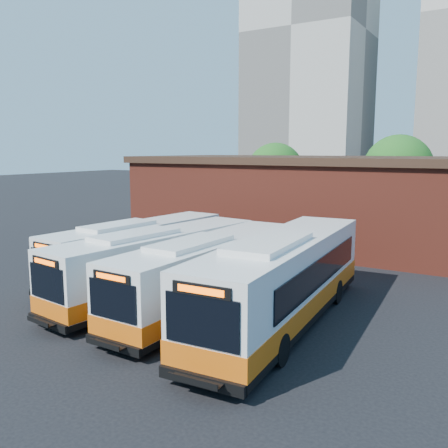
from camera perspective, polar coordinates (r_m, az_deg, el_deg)
The scene contains 10 objects.
ground at distance 19.08m, azimuth -7.95°, elevation -12.30°, with size 220.00×220.00×0.00m, color black.
bus_west at distance 25.85m, azimuth -10.25°, elevation -3.37°, with size 3.37×11.83×3.18m.
bus_midwest at distance 22.49m, azimuth -7.82°, elevation -5.02°, with size 3.87×12.25×3.29m.
bus_mideast at distance 20.60m, azimuth -1.70°, elevation -6.26°, with size 2.73×12.08×3.27m.
bus_east at distance 19.04m, azimuth 7.17°, elevation -7.04°, with size 3.61×13.60×3.67m.
transit_worker at distance 15.31m, azimuth -5.60°, elevation -13.86°, with size 0.70×0.46×1.91m, color black.
depot_building at distance 35.77m, azimuth 12.55°, elevation 2.88°, with size 28.60×12.60×6.40m.
tree_west at distance 50.51m, azimuth 6.19°, elevation 6.31°, with size 6.00×6.00×7.65m.
tree_mid at distance 48.67m, azimuth 20.21°, elevation 6.24°, with size 6.56×6.56×8.36m.
tower_left at distance 94.34m, azimuth 10.39°, elevation 21.59°, with size 20.00×18.00×56.20m.
Camera 1 is at (11.31, -13.74, 6.87)m, focal length 38.00 mm.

